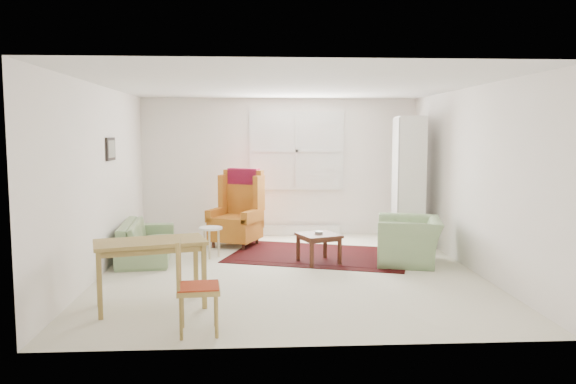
{
  "coord_description": "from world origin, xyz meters",
  "views": [
    {
      "loc": [
        -0.46,
        -7.5,
        1.87
      ],
      "look_at": [
        0.0,
        0.3,
        1.05
      ],
      "focal_mm": 35.0,
      "sensor_mm": 36.0,
      "label": 1
    }
  ],
  "objects": [
    {
      "name": "rug",
      "position": [
        0.52,
        0.92,
        0.01
      ],
      "size": [
        3.05,
        2.44,
        0.03
      ],
      "primitive_type": null,
      "rotation": [
        0.0,
        0.0,
        -0.31
      ],
      "color": "black",
      "rests_on": "ground"
    },
    {
      "name": "coffee_table",
      "position": [
        0.45,
        0.41,
        0.22
      ],
      "size": [
        0.68,
        0.68,
        0.43
      ],
      "primitive_type": null,
      "rotation": [
        0.0,
        0.0,
        0.36
      ],
      "color": "#492316",
      "rests_on": "ground"
    },
    {
      "name": "desk_chair",
      "position": [
        -0.99,
        -2.35,
        0.45
      ],
      "size": [
        0.43,
        0.43,
        0.9
      ],
      "primitive_type": null,
      "rotation": [
        0.0,
        0.0,
        1.66
      ],
      "color": "#A18641",
      "rests_on": "ground"
    },
    {
      "name": "wingback_chair",
      "position": [
        -0.79,
        1.75,
        0.64
      ],
      "size": [
        0.99,
        1.02,
        1.28
      ],
      "primitive_type": null,
      "rotation": [
        0.0,
        0.0,
        -0.43
      ],
      "color": "#B7671C",
      "rests_on": "ground"
    },
    {
      "name": "armchair",
      "position": [
        1.75,
        0.35,
        0.4
      ],
      "size": [
        1.1,
        1.19,
        0.79
      ],
      "primitive_type": "imported",
      "rotation": [
        0.0,
        0.0,
        -1.8
      ],
      "color": "#7B9A67",
      "rests_on": "ground"
    },
    {
      "name": "cabinet",
      "position": [
        2.1,
        1.68,
        1.07
      ],
      "size": [
        0.56,
        0.91,
        2.15
      ],
      "primitive_type": null,
      "rotation": [
        0.0,
        0.0,
        -0.13
      ],
      "color": "white",
      "rests_on": "ground"
    },
    {
      "name": "room",
      "position": [
        0.02,
        0.21,
        1.26
      ],
      "size": [
        5.04,
        5.54,
        2.51
      ],
      "color": "silver",
      "rests_on": "ground"
    },
    {
      "name": "desk",
      "position": [
        -1.59,
        -1.52,
        0.37
      ],
      "size": [
        1.27,
        0.88,
        0.73
      ],
      "primitive_type": null,
      "rotation": [
        0.0,
        0.0,
        0.29
      ],
      "color": "#A18641",
      "rests_on": "ground"
    },
    {
      "name": "sofa",
      "position": [
        -2.1,
        0.97,
        0.37
      ],
      "size": [
        0.89,
        1.91,
        0.75
      ],
      "primitive_type": "imported",
      "rotation": [
        0.0,
        0.0,
        1.66
      ],
      "color": "#7B9A67",
      "rests_on": "ground"
    },
    {
      "name": "stool",
      "position": [
        -1.13,
        0.89,
        0.23
      ],
      "size": [
        0.46,
        0.46,
        0.47
      ],
      "primitive_type": null,
      "rotation": [
        0.0,
        0.0,
        0.43
      ],
      "color": "white",
      "rests_on": "ground"
    }
  ]
}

